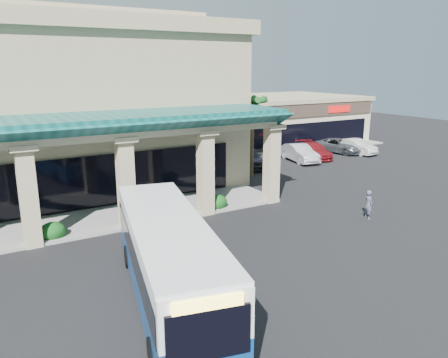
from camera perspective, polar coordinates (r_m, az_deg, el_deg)
ground at (r=19.75m, az=0.96°, el=-9.49°), size 110.00×110.00×0.00m
arcade at (r=22.82m, az=-26.04°, el=-0.13°), size 30.00×6.20×5.70m
strip_mall at (r=48.33m, az=4.37°, el=7.77°), size 22.50×12.50×4.90m
palm_0 at (r=32.26m, az=3.69°, el=6.00°), size 2.40×2.40×6.60m
palm_1 at (r=35.34m, az=2.29°, el=6.09°), size 2.40×2.40×5.80m
broadleaf_tree at (r=38.74m, az=-4.25°, el=6.06°), size 2.60×2.60×4.81m
transit_bus at (r=15.52m, az=-7.27°, el=-10.56°), size 4.73×10.90×2.96m
pedestrian at (r=24.88m, az=18.36°, el=-3.17°), size 0.52×0.66×1.60m
car_silver at (r=36.01m, az=3.01°, el=2.94°), size 3.24×5.38×1.71m
car_white at (r=38.58m, az=9.81°, el=3.38°), size 2.42×4.82×1.52m
car_red at (r=40.42m, az=11.61°, el=3.69°), size 3.12×5.09×1.38m
car_gray at (r=43.48m, az=14.84°, el=4.23°), size 3.29×5.29×1.37m
car_extra at (r=43.38m, az=16.80°, el=4.11°), size 1.77×4.37×1.41m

